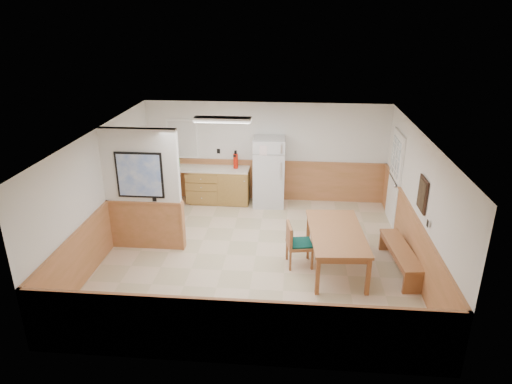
# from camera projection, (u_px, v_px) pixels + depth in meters

# --- Properties ---
(ground) EXTENTS (6.00, 6.00, 0.00)m
(ground) POSITION_uv_depth(u_px,v_px,m) (256.00, 256.00, 9.08)
(ground) COLOR beige
(ground) RESTS_ON ground
(ceiling) EXTENTS (6.00, 6.00, 0.02)m
(ceiling) POSITION_uv_depth(u_px,v_px,m) (255.00, 133.00, 8.15)
(ceiling) COLOR white
(ceiling) RESTS_ON back_wall
(back_wall) EXTENTS (6.00, 0.02, 2.50)m
(back_wall) POSITION_uv_depth(u_px,v_px,m) (266.00, 152.00, 11.39)
(back_wall) COLOR white
(back_wall) RESTS_ON ground
(right_wall) EXTENTS (0.02, 6.00, 2.50)m
(right_wall) POSITION_uv_depth(u_px,v_px,m) (418.00, 203.00, 8.37)
(right_wall) COLOR white
(right_wall) RESTS_ON ground
(left_wall) EXTENTS (0.02, 6.00, 2.50)m
(left_wall) POSITION_uv_depth(u_px,v_px,m) (102.00, 193.00, 8.85)
(left_wall) COLOR white
(left_wall) RESTS_ON ground
(wainscot_back) EXTENTS (6.00, 0.04, 1.00)m
(wainscot_back) POSITION_uv_depth(u_px,v_px,m) (266.00, 181.00, 11.65)
(wainscot_back) COLOR #C2794D
(wainscot_back) RESTS_ON ground
(wainscot_right) EXTENTS (0.04, 6.00, 1.00)m
(wainscot_right) POSITION_uv_depth(u_px,v_px,m) (412.00, 240.00, 8.65)
(wainscot_right) COLOR #C2794D
(wainscot_right) RESTS_ON ground
(wainscot_left) EXTENTS (0.04, 6.00, 1.00)m
(wainscot_left) POSITION_uv_depth(u_px,v_px,m) (108.00, 228.00, 9.13)
(wainscot_left) COLOR #C2794D
(wainscot_left) RESTS_ON ground
(partition_wall) EXTENTS (1.50, 0.20, 2.50)m
(partition_wall) POSITION_uv_depth(u_px,v_px,m) (143.00, 191.00, 8.98)
(partition_wall) COLOR white
(partition_wall) RESTS_ON ground
(kitchen_counter) EXTENTS (2.20, 0.61, 1.00)m
(kitchen_counter) POSITION_uv_depth(u_px,v_px,m) (217.00, 185.00, 11.48)
(kitchen_counter) COLOR #A27C39
(kitchen_counter) RESTS_ON ground
(exterior_door) EXTENTS (0.07, 1.02, 2.15)m
(exterior_door) POSITION_uv_depth(u_px,v_px,m) (395.00, 178.00, 10.21)
(exterior_door) COLOR white
(exterior_door) RESTS_ON ground
(kitchen_window) EXTENTS (0.80, 0.04, 1.00)m
(kitchen_window) POSITION_uv_depth(u_px,v_px,m) (183.00, 139.00, 11.42)
(kitchen_window) COLOR white
(kitchen_window) RESTS_ON back_wall
(wall_painting) EXTENTS (0.04, 0.50, 0.60)m
(wall_painting) POSITION_uv_depth(u_px,v_px,m) (422.00, 194.00, 7.98)
(wall_painting) COLOR black
(wall_painting) RESTS_ON right_wall
(fluorescent_fixture) EXTENTS (1.20, 0.30, 0.09)m
(fluorescent_fixture) POSITION_uv_depth(u_px,v_px,m) (223.00, 119.00, 9.44)
(fluorescent_fixture) COLOR white
(fluorescent_fixture) RESTS_ON ceiling
(refrigerator) EXTENTS (0.77, 0.73, 1.72)m
(refrigerator) POSITION_uv_depth(u_px,v_px,m) (269.00, 172.00, 11.18)
(refrigerator) COLOR silver
(refrigerator) RESTS_ON ground
(dining_table) EXTENTS (1.10, 2.01, 0.75)m
(dining_table) POSITION_uv_depth(u_px,v_px,m) (336.00, 236.00, 8.46)
(dining_table) COLOR #A76E3D
(dining_table) RESTS_ON ground
(dining_bench) EXTENTS (0.52, 1.68, 0.45)m
(dining_bench) POSITION_uv_depth(u_px,v_px,m) (400.00, 253.00, 8.47)
(dining_bench) COLOR #A76E3D
(dining_bench) RESTS_ON ground
(dining_chair) EXTENTS (0.73, 0.55, 0.85)m
(dining_chair) POSITION_uv_depth(u_px,v_px,m) (295.00, 242.00, 8.59)
(dining_chair) COLOR #A76E3D
(dining_chair) RESTS_ON ground
(fire_extinguisher) EXTENTS (0.14, 0.14, 0.45)m
(fire_extinguisher) POSITION_uv_depth(u_px,v_px,m) (236.00, 160.00, 11.25)
(fire_extinguisher) COLOR red
(fire_extinguisher) RESTS_ON kitchen_counter
(soap_bottle) EXTENTS (0.08, 0.08, 0.22)m
(soap_bottle) POSITION_uv_depth(u_px,v_px,m) (178.00, 163.00, 11.39)
(soap_bottle) COLOR #1A942B
(soap_bottle) RESTS_ON kitchen_counter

